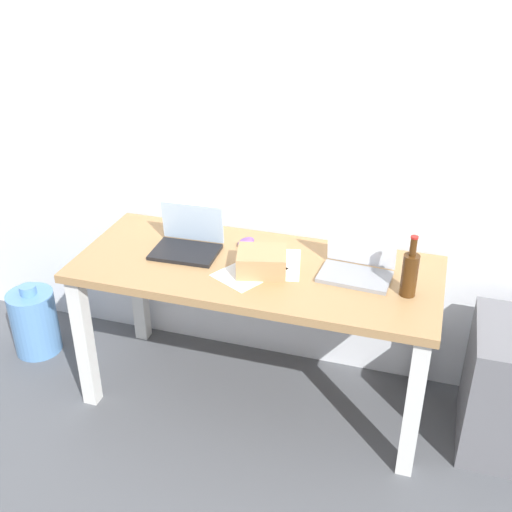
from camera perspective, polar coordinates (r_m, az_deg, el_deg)
name	(u,v)px	position (r m, az deg, el deg)	size (l,w,h in m)	color
ground_plane	(256,393)	(3.31, 0.00, -12.35)	(8.00, 8.00, 0.00)	#515459
back_wall	(282,124)	(3.02, 2.33, 11.88)	(5.20, 0.08, 2.60)	white
desk	(256,286)	(2.92, 0.00, -2.71)	(1.67, 0.70, 0.76)	#A37A4C
laptop_left	(188,242)	(3.00, -6.21, 1.26)	(0.31, 0.24, 0.21)	black
laptop_right	(358,264)	(2.81, 9.20, -0.70)	(0.32, 0.23, 0.23)	gray
beer_bottle	(410,273)	(2.68, 13.77, -1.51)	(0.07, 0.07, 0.27)	#47280F
computer_mouse	(246,242)	(3.04, -0.91, 1.27)	(0.06, 0.10, 0.03)	#724799
cardboard_box	(262,262)	(2.80, 0.53, -0.52)	(0.22, 0.19, 0.10)	tan
paper_sheet_near_back	(277,264)	(2.88, 1.91, -0.74)	(0.21, 0.30, 0.00)	white
paper_sheet_center	(249,272)	(2.82, -0.60, -1.46)	(0.21, 0.30, 0.00)	white
water_cooler_jug	(34,322)	(3.70, -19.45, -5.63)	(0.25, 0.25, 0.42)	#598CC6
filing_cabinet	(512,389)	(3.08, 22.23, -11.09)	(0.40, 0.48, 0.61)	slate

